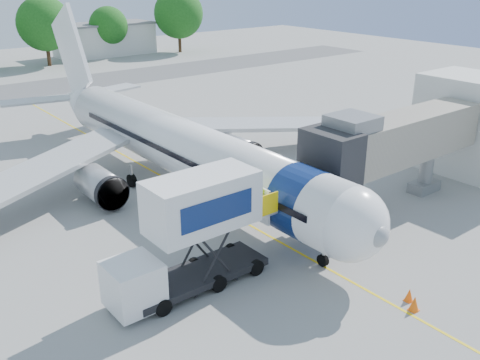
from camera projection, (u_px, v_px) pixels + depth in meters
ground at (213, 205)px, 34.11m from camera, size 160.00×160.00×0.00m
guidance_line at (213, 205)px, 34.11m from camera, size 0.15×70.00×0.01m
taxiway_strip at (10, 92)px, 64.64m from camera, size 120.00×10.00×0.01m
aircraft at (177, 145)px, 36.01m from camera, size 34.17×37.73×11.35m
jet_bridge at (388, 143)px, 32.02m from camera, size 13.90×3.20×6.60m
terminal_stub at (478, 126)px, 38.40m from camera, size 5.00×8.00×7.00m
catering_hiloader at (191, 236)px, 24.38m from camera, size 8.50×2.44×5.50m
safety_cone_a at (414, 304)px, 23.56m from camera, size 0.45×0.45×0.71m
safety_cone_b at (409, 295)px, 24.24m from camera, size 0.40×0.40×0.64m
outbuilding_right at (105, 39)px, 90.88m from camera, size 16.40×7.40×5.30m
tree_e at (44, 24)px, 79.44m from camera, size 8.04×8.04×10.25m
tree_f at (108, 26)px, 88.64m from camera, size 6.38×6.38×8.14m
tree_g at (179, 14)px, 92.36m from camera, size 8.46×8.46×10.79m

